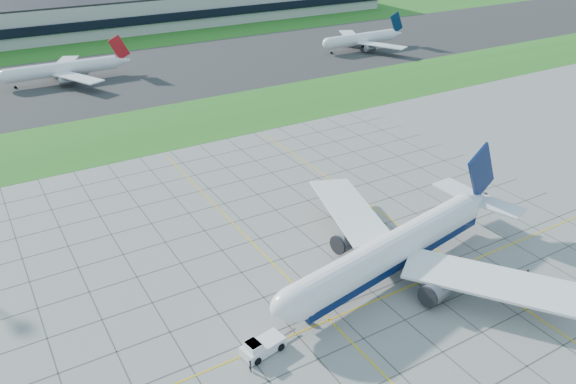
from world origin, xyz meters
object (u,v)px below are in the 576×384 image
at_px(crew_near, 250,366).
at_px(distant_jet_1, 65,69).
at_px(crew_far, 527,274).
at_px(airliner, 394,250).
at_px(distant_jet_2, 362,39).
at_px(pushback_tug, 261,346).

relative_size(crew_near, distant_jet_1, 0.04).
bearing_deg(crew_near, crew_far, -85.72).
distance_m(airliner, distant_jet_2, 162.40).
distance_m(airliner, crew_near, 32.43).
height_order(airliner, distant_jet_2, airliner).
bearing_deg(distant_jet_2, crew_near, -132.17).
distance_m(crew_near, crew_far, 50.38).
distance_m(pushback_tug, distant_jet_1, 153.02).
xyz_separation_m(airliner, crew_near, (-31.30, -7.53, -3.90)).
bearing_deg(crew_near, distant_jet_1, 7.67).
bearing_deg(pushback_tug, distant_jet_2, 37.92).
relative_size(crew_far, distant_jet_2, 0.04).
relative_size(airliner, distant_jet_2, 1.31).
height_order(pushback_tug, crew_far, pushback_tug).
bearing_deg(distant_jet_1, crew_near, -92.86).
distance_m(distant_jet_1, distant_jet_2, 119.51).
relative_size(crew_near, crew_far, 1.04).
xyz_separation_m(airliner, distant_jet_2, (94.90, 131.79, -0.34)).
bearing_deg(pushback_tug, crew_far, -19.48).
bearing_deg(crew_near, distant_jet_2, -31.64).
bearing_deg(distant_jet_2, distant_jet_1, 172.36).
bearing_deg(distant_jet_1, distant_jet_2, -7.64).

